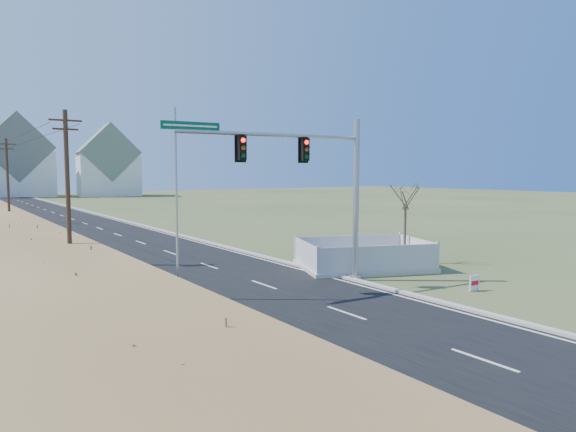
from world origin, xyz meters
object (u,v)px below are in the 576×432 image
object	(u,v)px
traffic_signal_mast	(324,184)
bare_tree	(406,195)
open_sign	(474,283)
flagpole	(177,225)
fence_enclosure	(363,263)

from	to	relation	value
traffic_signal_mast	bare_tree	xyz separation A→B (m)	(7.64, 1.82, -0.74)
open_sign	bare_tree	distance (m)	8.31
open_sign	flagpole	distance (m)	13.66
fence_enclosure	traffic_signal_mast	bearing A→B (deg)	-135.33
fence_enclosure	flagpole	xyz separation A→B (m)	(-11.46, -0.90, 2.94)
fence_enclosure	flagpole	bearing A→B (deg)	-154.60
traffic_signal_mast	open_sign	distance (m)	8.31
traffic_signal_mast	bare_tree	size ratio (longest dim) A/B	1.97
fence_enclosure	bare_tree	world-z (taller)	bare_tree
traffic_signal_mast	bare_tree	bearing A→B (deg)	18.54
traffic_signal_mast	bare_tree	world-z (taller)	traffic_signal_mast
traffic_signal_mast	open_sign	bearing A→B (deg)	-41.09
traffic_signal_mast	fence_enclosure	distance (m)	6.64
fence_enclosure	bare_tree	bearing A→B (deg)	18.77
fence_enclosure	open_sign	xyz separation A→B (m)	(0.42, -6.99, 0.07)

